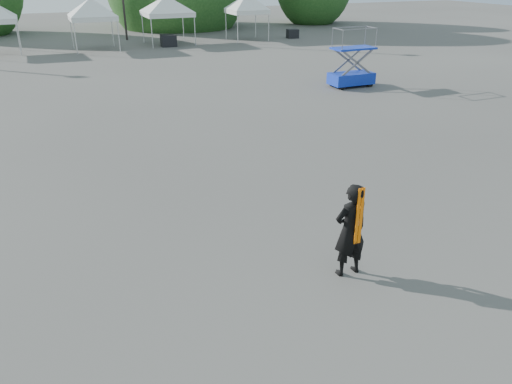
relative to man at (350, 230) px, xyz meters
name	(u,v)px	position (x,y,z in m)	size (l,w,h in m)	color
ground	(251,237)	(-1.13, 1.94, -0.91)	(120.00, 120.00, 0.00)	#474442
tent_e	(91,2)	(-0.92, 29.58, 2.15)	(4.12, 4.12, 3.88)	silver
man	(350,230)	(0.00, 0.00, 0.00)	(0.67, 0.45, 1.81)	black
scissor_lift	(353,58)	(8.76, 13.37, 0.44)	(2.08, 1.05, 2.67)	#0C139E
crate_mid	(169,41)	(3.98, 29.26, -0.51)	(1.03, 0.80, 0.80)	black
crate_east	(293,34)	(14.06, 29.84, -0.57)	(0.86, 0.67, 0.67)	black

